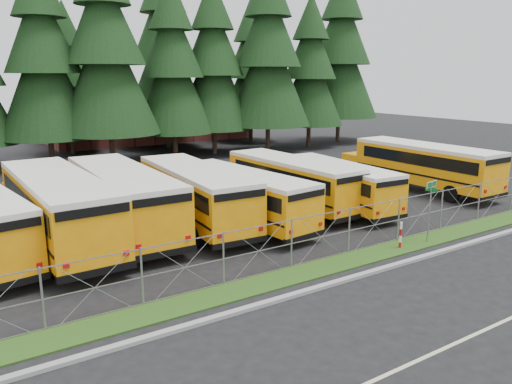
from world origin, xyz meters
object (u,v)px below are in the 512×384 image
(street_sign, at_px, (431,199))
(bus_2, at_px, (121,200))
(bus_5, at_px, (288,183))
(bus_4, at_px, (239,198))
(bus_east, at_px, (420,167))
(bus_1, at_px, (57,210))
(bus_6, at_px, (334,185))
(striped_bollard, at_px, (401,236))
(bus_3, at_px, (192,196))

(street_sign, bearing_deg, bus_2, 140.59)
(bus_5, bearing_deg, bus_4, -165.14)
(bus_2, relative_size, bus_east, 1.03)
(bus_1, xyz_separation_m, bus_4, (8.36, -1.57, -0.25))
(bus_6, relative_size, striped_bollard, 8.14)
(street_sign, bearing_deg, bus_east, 41.46)
(bus_5, height_order, bus_east, bus_east)
(bus_5, bearing_deg, bus_6, -36.21)
(bus_6, distance_m, street_sign, 6.98)
(street_sign, height_order, striped_bollard, street_sign)
(bus_4, distance_m, bus_east, 13.84)
(bus_3, height_order, striped_bollard, bus_3)
(bus_2, bearing_deg, bus_4, -18.05)
(bus_1, relative_size, bus_2, 1.03)
(bus_6, distance_m, bus_east, 7.71)
(bus_3, bearing_deg, bus_2, 172.34)
(bus_4, bearing_deg, street_sign, -58.16)
(bus_east, distance_m, striped_bollard, 12.33)
(bus_3, relative_size, bus_4, 1.09)
(bus_3, relative_size, bus_5, 1.04)
(bus_east, relative_size, striped_bollard, 9.56)
(bus_3, xyz_separation_m, bus_4, (1.99, -1.21, -0.12))
(bus_2, bearing_deg, bus_3, -10.03)
(bus_east, bearing_deg, bus_1, 175.95)
(bus_east, bearing_deg, bus_4, -179.66)
(bus_5, height_order, striped_bollard, bus_5)
(bus_4, distance_m, striped_bollard, 8.04)
(street_sign, bearing_deg, bus_6, 85.12)
(street_sign, bearing_deg, bus_4, 127.95)
(bus_2, bearing_deg, bus_6, -9.00)
(bus_3, bearing_deg, bus_east, -0.00)
(bus_1, distance_m, bus_east, 22.23)
(bus_4, bearing_deg, striped_bollard, -67.16)
(bus_1, relative_size, bus_3, 1.09)
(bus_2, height_order, bus_east, bus_2)
(bus_4, relative_size, bus_5, 0.96)
(bus_2, xyz_separation_m, bus_3, (3.42, -0.68, -0.08))
(bus_3, height_order, bus_6, bus_3)
(bus_4, xyz_separation_m, street_sign, (5.54, -7.11, 0.68))
(bus_1, bearing_deg, street_sign, -33.45)
(bus_5, bearing_deg, street_sign, -81.93)
(bus_1, xyz_separation_m, bus_6, (14.49, -1.76, -0.32))
(bus_1, height_order, bus_6, bus_1)
(bus_1, distance_m, bus_5, 12.32)
(street_sign, relative_size, striped_bollard, 2.34)
(bus_2, distance_m, bus_5, 9.39)
(bus_4, bearing_deg, bus_6, -7.90)
(bus_5, relative_size, bus_6, 1.10)
(bus_3, xyz_separation_m, street_sign, (7.54, -8.32, 0.56))
(bus_3, bearing_deg, street_sign, -44.23)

